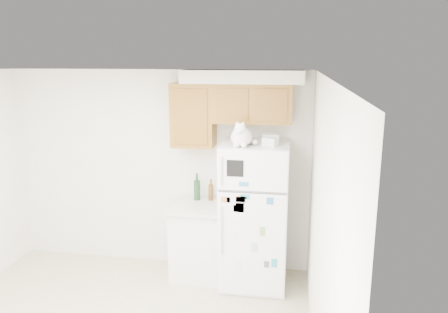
% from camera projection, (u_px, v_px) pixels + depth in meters
% --- Properties ---
extents(room_shell, '(3.84, 4.04, 2.52)m').
position_uv_depth(room_shell, '(110.00, 173.00, 3.75)').
color(room_shell, white).
rests_on(room_shell, ground_plane).
extents(refrigerator, '(0.76, 0.78, 1.70)m').
position_uv_depth(refrigerator, '(254.00, 215.00, 5.07)').
color(refrigerator, white).
rests_on(refrigerator, ground_plane).
extents(base_counter, '(0.64, 0.64, 0.92)m').
position_uv_depth(base_counter, '(198.00, 240.00, 5.33)').
color(base_counter, white).
rests_on(base_counter, ground_plane).
extents(cat, '(0.29, 0.42, 0.30)m').
position_uv_depth(cat, '(241.00, 136.00, 4.70)').
color(cat, white).
rests_on(cat, refrigerator).
extents(storage_box_back, '(0.20, 0.16, 0.10)m').
position_uv_depth(storage_box_back, '(270.00, 138.00, 4.90)').
color(storage_box_back, white).
rests_on(storage_box_back, refrigerator).
extents(storage_box_front, '(0.18, 0.16, 0.09)m').
position_uv_depth(storage_box_front, '(270.00, 142.00, 4.74)').
color(storage_box_front, white).
rests_on(storage_box_front, refrigerator).
extents(bottle_green, '(0.08, 0.08, 0.33)m').
position_uv_depth(bottle_green, '(197.00, 187.00, 5.37)').
color(bottle_green, '#19381E').
rests_on(bottle_green, base_counter).
extents(bottle_amber, '(0.06, 0.06, 0.27)m').
position_uv_depth(bottle_amber, '(211.00, 190.00, 5.36)').
color(bottle_amber, '#593814').
rests_on(bottle_amber, base_counter).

